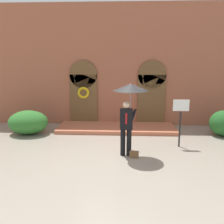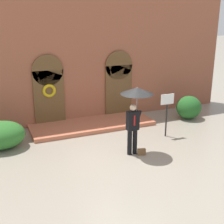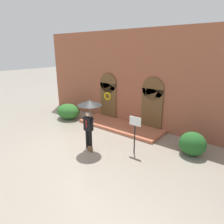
{
  "view_description": "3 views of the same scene",
  "coord_description": "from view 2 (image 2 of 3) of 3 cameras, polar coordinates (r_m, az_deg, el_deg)",
  "views": [
    {
      "loc": [
        0.34,
        -7.77,
        3.11
      ],
      "look_at": [
        -0.14,
        1.65,
        1.1
      ],
      "focal_mm": 40.0,
      "sensor_mm": 36.0,
      "label": 1
    },
    {
      "loc": [
        -4.02,
        -8.84,
        4.78
      ],
      "look_at": [
        0.42,
        1.87,
        0.96
      ],
      "focal_mm": 50.0,
      "sensor_mm": 36.0,
      "label": 2
    },
    {
      "loc": [
        6.54,
        -6.07,
        4.48
      ],
      "look_at": [
        0.38,
        1.79,
        1.35
      ],
      "focal_mm": 32.0,
      "sensor_mm": 36.0,
      "label": 3
    }
  ],
  "objects": [
    {
      "name": "person_with_umbrella",
      "position": [
        10.32,
        4.38,
        2.07
      ],
      "size": [
        1.1,
        1.1,
        2.36
      ],
      "color": "black",
      "rests_on": "ground"
    },
    {
      "name": "handbag",
      "position": [
        10.87,
        5.42,
        -7.28
      ],
      "size": [
        0.3,
        0.19,
        0.22
      ],
      "primitive_type": "cube",
      "rotation": [
        0.0,
        0.0,
        -0.27
      ],
      "color": "brown",
      "rests_on": "ground"
    },
    {
      "name": "building_facade",
      "position": [
        13.76,
        -5.37,
        9.38
      ],
      "size": [
        14.0,
        2.3,
        5.6
      ],
      "color": "#9E563D",
      "rests_on": "ground"
    },
    {
      "name": "shrub_right",
      "position": [
        14.65,
        13.85,
        0.83
      ],
      "size": [
        1.15,
        1.07,
        1.05
      ],
      "primitive_type": "ellipsoid",
      "color": "#235B23",
      "rests_on": "ground"
    },
    {
      "name": "ground_plane",
      "position": [
        10.82,
        1.73,
        -7.98
      ],
      "size": [
        80.0,
        80.0,
        0.0
      ],
      "primitive_type": "plane",
      "color": "gray"
    },
    {
      "name": "shrub_left",
      "position": [
        11.87,
        -19.55,
        -4.02
      ],
      "size": [
        1.66,
        1.36,
        0.99
      ],
      "primitive_type": "ellipsoid",
      "color": "#2D6B28",
      "rests_on": "ground"
    },
    {
      "name": "sign_post",
      "position": [
        12.19,
        10.01,
        0.7
      ],
      "size": [
        0.56,
        0.06,
        1.72
      ],
      "color": "black",
      "rests_on": "ground"
    }
  ]
}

